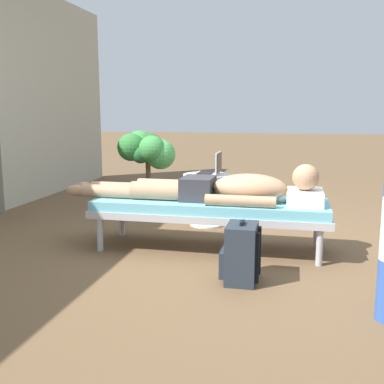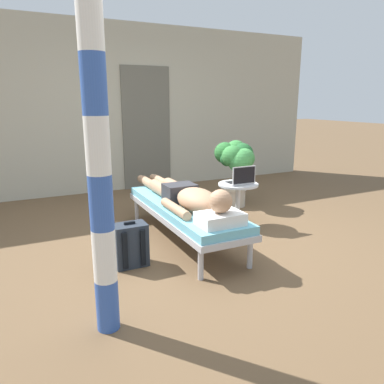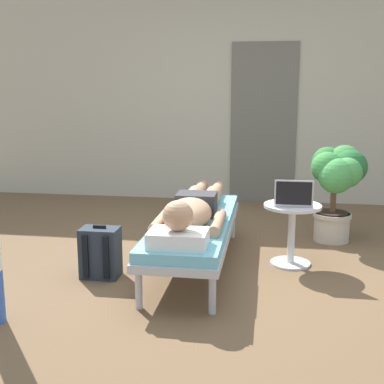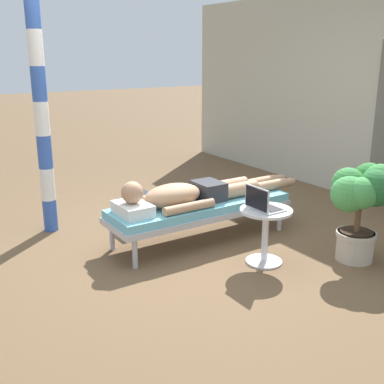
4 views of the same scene
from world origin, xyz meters
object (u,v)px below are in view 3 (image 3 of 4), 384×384
Objects in this scene: lounge_chair at (195,227)px; backpack at (101,253)px; side_table at (292,224)px; laptop at (293,199)px; person_reclining at (193,209)px; potted_plant at (337,178)px.

backpack is at bearing -153.92° from lounge_chair.
laptop is (0.00, -0.05, 0.23)m from side_table.
lounge_chair is 0.91× the size of person_reclining.
lounge_chair is at bearing 26.08° from backpack.
person_reclining is at bearing -140.64° from potted_plant.
backpack reaches higher than lounge_chair.
backpack is (-1.50, -0.47, -0.39)m from laptop.
laptop is 0.92m from potted_plant.
laptop is at bearing -90.00° from side_table.
side_table is at bearing 90.00° from laptop.
backpack is at bearing -160.86° from side_table.
lounge_chair is at bearing -167.49° from side_table.
side_table is at bearing 12.51° from lounge_chair.
potted_plant reaches higher than lounge_chair.
side_table reaches higher than lounge_chair.
potted_plant is (1.25, 0.93, 0.28)m from lounge_chair.
lounge_chair is 0.80m from backpack.
side_table is 0.56× the size of potted_plant.
person_reclining is 7.00× the size of laptop.
side_table is 0.92m from potted_plant.
backpack is at bearing -160.01° from person_reclining.
side_table is at bearing 19.14° from backpack.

